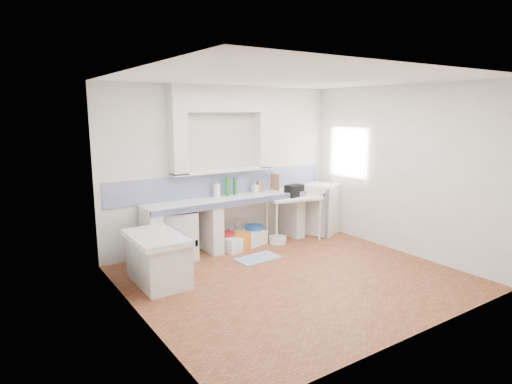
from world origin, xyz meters
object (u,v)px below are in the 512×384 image
side_table (293,218)px  fridge (320,208)px  sink (241,241)px  stove (178,235)px

side_table → fridge: (0.75, 0.09, 0.08)m
sink → side_table: bearing=-22.1°
stove → fridge: (2.96, -0.14, 0.09)m
stove → side_table: (2.21, -0.22, 0.02)m
sink → side_table: 1.10m
sink → fridge: size_ratio=0.92×
side_table → sink: bearing=-177.2°
stove → sink: size_ratio=0.88×
sink → fridge: fridge is taller
fridge → sink: bearing=153.3°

